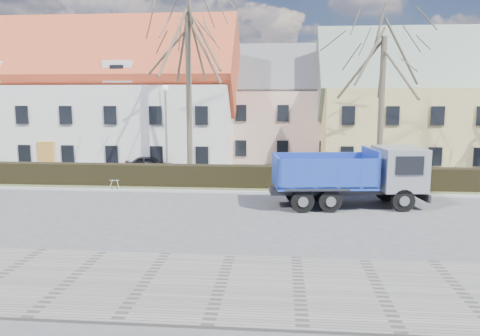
# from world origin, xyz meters

# --- Properties ---
(ground) EXTENTS (120.00, 120.00, 0.00)m
(ground) POSITION_xyz_m (0.00, 0.00, 0.00)
(ground) COLOR #4A4A4D
(sidewalk_near) EXTENTS (80.00, 5.00, 0.08)m
(sidewalk_near) POSITION_xyz_m (0.00, -8.50, 0.04)
(sidewalk_near) COLOR slate
(sidewalk_near) RESTS_ON ground
(curb_far) EXTENTS (80.00, 0.30, 0.12)m
(curb_far) POSITION_xyz_m (0.00, 4.60, 0.06)
(curb_far) COLOR #A1A1A1
(curb_far) RESTS_ON ground
(grass_strip) EXTENTS (80.00, 3.00, 0.10)m
(grass_strip) POSITION_xyz_m (0.00, 6.20, 0.05)
(grass_strip) COLOR #47522E
(grass_strip) RESTS_ON ground
(hedge) EXTENTS (60.00, 0.90, 1.30)m
(hedge) POSITION_xyz_m (0.00, 6.00, 0.65)
(hedge) COLOR black
(hedge) RESTS_ON ground
(building_white) EXTENTS (26.80, 10.80, 9.50)m
(building_white) POSITION_xyz_m (-13.00, 16.00, 4.75)
(building_white) COLOR silver
(building_white) RESTS_ON ground
(building_pink) EXTENTS (10.80, 8.80, 8.00)m
(building_pink) POSITION_xyz_m (4.00, 20.00, 4.00)
(building_pink) COLOR #D6AA97
(building_pink) RESTS_ON ground
(building_yellow) EXTENTS (18.80, 10.80, 8.50)m
(building_yellow) POSITION_xyz_m (16.00, 17.00, 4.25)
(building_yellow) COLOR tan
(building_yellow) RESTS_ON ground
(tree_1) EXTENTS (9.20, 9.20, 12.65)m
(tree_1) POSITION_xyz_m (-2.00, 8.50, 6.33)
(tree_1) COLOR #4D4435
(tree_1) RESTS_ON ground
(tree_2) EXTENTS (8.00, 8.00, 11.00)m
(tree_2) POSITION_xyz_m (10.00, 8.50, 5.50)
(tree_2) COLOR #4D4435
(tree_2) RESTS_ON ground
(dump_truck) EXTENTS (7.91, 3.76, 3.04)m
(dump_truck) POSITION_xyz_m (6.93, 1.86, 1.52)
(dump_truck) COLOR navy
(dump_truck) RESTS_ON ground
(streetlight) EXTENTS (0.48, 0.48, 6.16)m
(streetlight) POSITION_xyz_m (-3.15, 7.00, 3.08)
(streetlight) COLOR gray
(streetlight) RESTS_ON ground
(cart_frame) EXTENTS (0.78, 0.47, 0.70)m
(cart_frame) POSITION_xyz_m (-5.92, 4.69, 0.35)
(cart_frame) COLOR silver
(cart_frame) RESTS_ON ground
(parked_car_a) EXTENTS (3.81, 1.68, 1.27)m
(parked_car_a) POSITION_xyz_m (-5.24, 10.88, 0.64)
(parked_car_a) COLOR black
(parked_car_a) RESTS_ON ground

